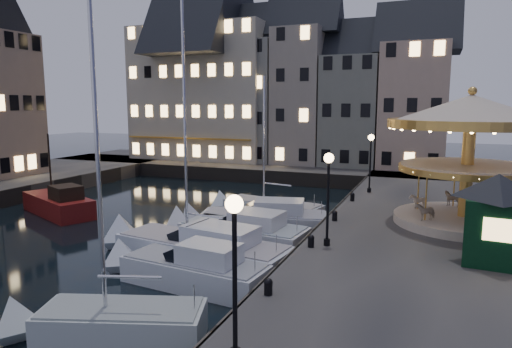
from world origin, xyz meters
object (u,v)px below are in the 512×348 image
at_px(bollard_c, 335,215).
at_px(ticket_kiosk, 497,203).
at_px(bollard_b, 311,240).
at_px(red_fishing_boat, 59,205).
at_px(carousel, 470,135).
at_px(motorboat_a, 105,325).
at_px(motorboat_f, 265,209).
at_px(motorboat_b, 186,270).
at_px(bollard_d, 352,196).
at_px(motorboat_d, 237,233).
at_px(streetlamp_b, 328,186).
at_px(streetlamp_c, 370,155).
at_px(bollard_a, 268,286).
at_px(motorboat_c, 196,248).
at_px(motorboat_e, 258,221).
at_px(streetlamp_a, 235,255).

distance_m(bollard_c, ticket_kiosk, 8.71).
relative_size(bollard_b, red_fishing_boat, 0.08).
distance_m(bollard_c, carousel, 8.05).
distance_m(motorboat_a, motorboat_f, 17.29).
distance_m(motorboat_b, red_fishing_boat, 16.39).
xyz_separation_m(bollard_d, motorboat_a, (-4.68, -18.52, -1.07)).
distance_m(motorboat_d, motorboat_f, 6.34).
height_order(streetlamp_b, ticket_kiosk, streetlamp_b).
relative_size(red_fishing_boat, carousel, 0.88).
xyz_separation_m(streetlamp_c, bollard_a, (-0.60, -19.50, -2.41)).
bearing_deg(motorboat_d, bollard_c, 22.62).
relative_size(streetlamp_b, motorboat_f, 0.40).
distance_m(streetlamp_c, motorboat_f, 8.57).
relative_size(motorboat_a, motorboat_c, 0.79).
relative_size(motorboat_e, motorboat_f, 0.83).
height_order(bollard_d, motorboat_a, motorboat_a).
distance_m(bollard_a, motorboat_b, 5.32).
bearing_deg(bollard_d, motorboat_e, -135.77).
relative_size(red_fishing_boat, ticket_kiosk, 1.76).
distance_m(streetlamp_c, motorboat_a, 22.90).
bearing_deg(motorboat_c, bollard_b, 2.77).
height_order(motorboat_e, ticket_kiosk, ticket_kiosk).
bearing_deg(streetlamp_c, streetlamp_b, -90.00).
relative_size(carousel, ticket_kiosk, 2.00).
height_order(streetlamp_a, bollard_a, streetlamp_a).
relative_size(bollard_b, motorboat_e, 0.07).
distance_m(motorboat_e, motorboat_f, 3.54).
height_order(bollard_d, motorboat_b, motorboat_b).
height_order(streetlamp_a, motorboat_a, motorboat_a).
xyz_separation_m(motorboat_c, motorboat_d, (0.76, 3.23, -0.04)).
bearing_deg(red_fishing_boat, streetlamp_c, 25.50).
bearing_deg(carousel, streetlamp_c, 129.22).
relative_size(streetlamp_a, motorboat_a, 0.40).
relative_size(bollard_d, motorboat_f, 0.05).
relative_size(streetlamp_b, streetlamp_c, 1.00).
xyz_separation_m(motorboat_f, red_fishing_boat, (-13.49, -4.66, 0.16)).
bearing_deg(motorboat_b, motorboat_a, -90.91).
bearing_deg(streetlamp_c, motorboat_c, -113.70).
bearing_deg(motorboat_a, streetlamp_c, 76.52).
distance_m(motorboat_b, motorboat_f, 12.29).
distance_m(bollard_c, motorboat_e, 4.98).
distance_m(streetlamp_b, streetlamp_c, 13.50).
distance_m(streetlamp_c, motorboat_d, 12.79).
bearing_deg(motorboat_c, motorboat_a, -82.73).
bearing_deg(carousel, motorboat_f, 168.49).
distance_m(motorboat_d, red_fishing_boat, 14.31).
xyz_separation_m(streetlamp_c, motorboat_b, (-5.20, -16.99, -3.38)).
relative_size(bollard_d, ticket_kiosk, 0.14).
bearing_deg(motorboat_c, streetlamp_c, 66.30).
height_order(motorboat_c, carousel, motorboat_c).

